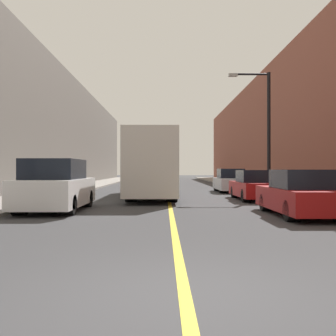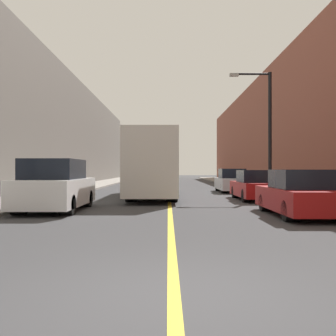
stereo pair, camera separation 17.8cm
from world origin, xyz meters
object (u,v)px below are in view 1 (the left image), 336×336
Objects in this scene: parked_suv_left at (56,187)px; street_lamp_right at (265,124)px; car_right_mid at (254,186)px; bus at (154,164)px; car_right_far at (230,182)px; car_right_near at (301,195)px.

street_lamp_right is at bearing 39.06° from parked_suv_left.
car_right_mid is 0.66× the size of street_lamp_right.
bus is at bearing 154.04° from car_right_mid.
street_lamp_right is at bearing 65.87° from car_right_mid.
bus reaches higher than car_right_mid.
street_lamp_right is at bearing 3.22° from bus.
street_lamp_right reaches higher than bus.
parked_suv_left is 14.47m from car_right_far.
car_right_near is at bearing -11.09° from parked_suv_left.
bus is 8.28m from parked_suv_left.
street_lamp_right is (1.34, -3.94, 3.37)m from car_right_far.
car_right_far is (8.36, 11.80, -0.17)m from parked_suv_left.
bus is 6.74m from street_lamp_right.
bus is 10.51m from car_right_near.
car_right_mid is 4.60m from street_lamp_right.
car_right_far is (-0.07, 6.76, 0.03)m from car_right_mid.
parked_suv_left is at bearing -125.31° from car_right_far.
parked_suv_left is (-3.37, -7.51, -0.92)m from bus.
street_lamp_right is (1.26, 2.82, 3.40)m from car_right_mid.
parked_suv_left is at bearing 168.91° from car_right_near.
car_right_far reaches higher than car_right_mid.
car_right_mid is at bearing 89.67° from car_right_near.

